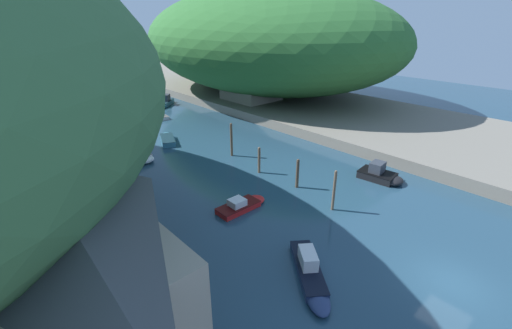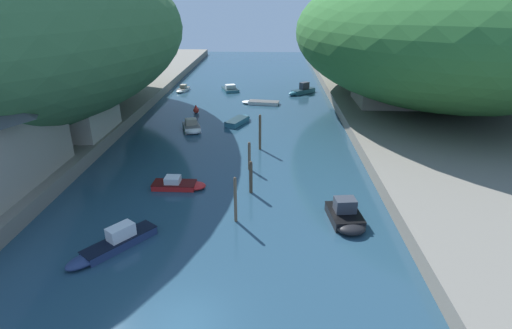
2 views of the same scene
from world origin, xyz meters
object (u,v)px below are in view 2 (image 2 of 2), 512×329
(right_bank_cottage, at_px, (384,88))
(boat_white_cruiser, at_px, (183,89))
(boat_mid_channel, at_px, (112,244))
(channel_buoy_near, at_px, (196,110))
(boat_open_rowboat, at_px, (346,217))
(boat_moored_right, at_px, (239,120))
(boat_red_skiff, at_px, (179,184))
(boathouse_shed, at_px, (79,111))
(boat_cabin_cruiser, at_px, (301,91))
(boat_navy_launch, at_px, (259,102))
(person_by_boathouse, at_px, (23,174))
(person_on_quay, at_px, (37,161))
(boat_small_dinghy, at_px, (230,88))
(boat_far_right_bank, at_px, (192,127))

(right_bank_cottage, height_order, boat_white_cruiser, right_bank_cottage)
(boat_mid_channel, relative_size, channel_buoy_near, 4.79)
(boat_open_rowboat, distance_m, channel_buoy_near, 30.51)
(boat_moored_right, distance_m, boat_red_skiff, 18.02)
(boat_mid_channel, height_order, boat_moored_right, boat_mid_channel)
(boathouse_shed, xyz_separation_m, boat_cabin_cruiser, (24.10, 23.15, -2.96))
(boat_moored_right, xyz_separation_m, boat_navy_launch, (2.15, 8.98, -0.09))
(boat_cabin_cruiser, bearing_deg, boat_mid_channel, 118.45)
(boat_open_rowboat, bearing_deg, boat_cabin_cruiser, -95.95)
(boat_mid_channel, distance_m, person_by_boathouse, 10.66)
(boat_mid_channel, height_order, boat_white_cruiser, boat_mid_channel)
(boat_navy_launch, distance_m, boat_white_cruiser, 14.58)
(boat_open_rowboat, relative_size, boat_mid_channel, 0.76)
(person_by_boathouse, bearing_deg, person_on_quay, 23.51)
(boat_red_skiff, bearing_deg, boat_small_dinghy, 179.76)
(boat_small_dinghy, bearing_deg, boat_mid_channel, -113.20)
(boathouse_shed, distance_m, boat_navy_launch, 24.57)
(boat_navy_launch, height_order, channel_buoy_near, channel_buoy_near)
(boat_open_rowboat, xyz_separation_m, boat_navy_launch, (-6.90, 31.52, -0.27))
(boat_moored_right, relative_size, boat_red_skiff, 1.10)
(channel_buoy_near, height_order, person_by_boathouse, person_by_boathouse)
(boat_small_dinghy, bearing_deg, person_by_boathouse, -126.43)
(boat_red_skiff, bearing_deg, boathouse_shed, -128.74)
(boat_mid_channel, xyz_separation_m, boat_moored_right, (5.73, 26.24, -0.11))
(boat_small_dinghy, distance_m, boat_red_skiff, 35.05)
(boathouse_shed, distance_m, right_bank_cottage, 36.44)
(channel_buoy_near, height_order, person_on_quay, person_on_quay)
(boathouse_shed, xyz_separation_m, boat_moored_right, (15.59, 7.70, -3.17))
(boat_white_cruiser, bearing_deg, boat_red_skiff, 111.97)
(boat_far_right_bank, bearing_deg, channel_buoy_near, -102.20)
(boat_far_right_bank, xyz_separation_m, channel_buoy_near, (-0.83, 7.37, 0.01))
(person_by_boathouse, bearing_deg, boat_small_dinghy, -1.30)
(boathouse_shed, bearing_deg, person_on_quay, -84.98)
(boat_white_cruiser, bearing_deg, boat_small_dinghy, -162.63)
(boathouse_shed, distance_m, person_on_quay, 10.10)
(boat_moored_right, height_order, channel_buoy_near, channel_buoy_near)
(boat_moored_right, distance_m, boat_navy_launch, 9.24)
(boat_navy_launch, xyz_separation_m, channel_buoy_near, (-8.11, -4.95, 0.22))
(boat_white_cruiser, bearing_deg, boat_moored_right, 132.70)
(boat_cabin_cruiser, height_order, boat_red_skiff, boat_cabin_cruiser)
(channel_buoy_near, distance_m, person_by_boathouse, 25.76)
(right_bank_cottage, distance_m, boat_red_skiff, 31.97)
(boat_far_right_bank, xyz_separation_m, boat_navy_launch, (7.28, 12.32, -0.21))
(boat_open_rowboat, distance_m, boat_white_cruiser, 43.56)
(right_bank_cottage, height_order, boat_mid_channel, right_bank_cottage)
(boat_cabin_cruiser, relative_size, boat_navy_launch, 0.86)
(boat_white_cruiser, distance_m, person_by_boathouse, 36.99)
(person_on_quay, bearing_deg, boat_mid_channel, -139.66)
(right_bank_cottage, distance_m, boat_far_right_bank, 25.26)
(boat_red_skiff, relative_size, person_on_quay, 2.53)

